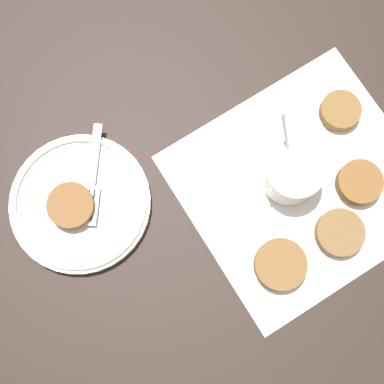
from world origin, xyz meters
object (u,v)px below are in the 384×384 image
at_px(sauce_bowl, 293,173).
at_px(fritter_on_plate, 71,206).
at_px(serving_plate, 80,203).
at_px(fork, 91,185).

relative_size(sauce_bowl, fritter_on_plate, 1.64).
bearing_deg(sauce_bowl, serving_plate, -32.29).
bearing_deg(fritter_on_plate, fork, -169.56).
bearing_deg(serving_plate, fritter_on_plate, -2.90).
distance_m(serving_plate, fritter_on_plate, 0.02).
bearing_deg(serving_plate, fork, -164.49).
height_order(sauce_bowl, serving_plate, sauce_bowl).
distance_m(sauce_bowl, fork, 0.29).
distance_m(sauce_bowl, fritter_on_plate, 0.32).
xyz_separation_m(sauce_bowl, serving_plate, (0.26, -0.17, -0.02)).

